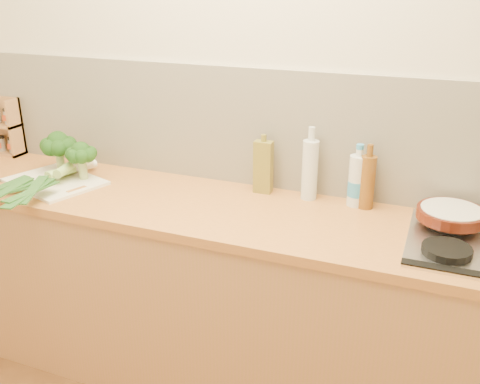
{
  "coord_description": "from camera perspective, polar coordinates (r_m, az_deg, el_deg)",
  "views": [
    {
      "loc": [
        0.81,
        -0.71,
        1.8
      ],
      "look_at": [
        0.09,
        1.1,
        1.02
      ],
      "focal_mm": 40.0,
      "sensor_mm": 36.0,
      "label": 1
    }
  ],
  "objects": [
    {
      "name": "glass_bottle",
      "position": [
        2.32,
        7.46,
        2.47
      ],
      "size": [
        0.07,
        0.07,
        0.32
      ],
      "color": "silver",
      "rests_on": "counter"
    },
    {
      "name": "leek_mid",
      "position": [
        2.6,
        -19.83,
        1.54
      ],
      "size": [
        0.19,
        0.67,
        0.04
      ],
      "rotation": [
        0.0,
        0.0,
        -0.19
      ],
      "color": "white",
      "rests_on": "chopping_board"
    },
    {
      "name": "counter",
      "position": [
        2.47,
        -1.14,
        -11.22
      ],
      "size": [
        3.2,
        0.62,
        0.9
      ],
      "color": "#A87046",
      "rests_on": "ground"
    },
    {
      "name": "water_bottle",
      "position": [
        2.3,
        12.38,
        1.03
      ],
      "size": [
        0.08,
        0.08,
        0.25
      ],
      "color": "silver",
      "rests_on": "counter"
    },
    {
      "name": "room_shell",
      "position": [
        2.42,
        1.4,
        6.8
      ],
      "size": [
        3.5,
        3.5,
        3.5
      ],
      "color": "beige",
      "rests_on": "ground"
    },
    {
      "name": "broccoli_right",
      "position": [
        2.61,
        -16.58,
        3.9
      ],
      "size": [
        0.15,
        0.15,
        0.18
      ],
      "color": "#96AA63",
      "rests_on": "chopping_board"
    },
    {
      "name": "leek_front",
      "position": [
        2.67,
        -19.99,
        1.61
      ],
      "size": [
        0.3,
        0.64,
        0.04
      ],
      "rotation": [
        0.0,
        0.0,
        -0.39
      ],
      "color": "white",
      "rests_on": "chopping_board"
    },
    {
      "name": "chopping_board",
      "position": [
        2.67,
        -19.13,
        1.07
      ],
      "size": [
        0.51,
        0.44,
        0.01
      ],
      "primitive_type": "cube",
      "rotation": [
        0.0,
        0.0,
        -0.33
      ],
      "color": "white",
      "rests_on": "counter"
    },
    {
      "name": "skillet",
      "position": [
        2.2,
        21.68,
        -2.21
      ],
      "size": [
        0.36,
        0.26,
        0.04
      ],
      "rotation": [
        0.0,
        0.0,
        -0.43
      ],
      "color": "#4B180C",
      "rests_on": "gas_hob"
    },
    {
      "name": "leek_back",
      "position": [
        2.54,
        -19.26,
        1.57
      ],
      "size": [
        0.17,
        0.61,
        0.04
      ],
      "rotation": [
        0.0,
        0.0,
        0.19
      ],
      "color": "white",
      "rests_on": "chopping_board"
    },
    {
      "name": "oil_tin",
      "position": [
        2.38,
        2.5,
        2.73
      ],
      "size": [
        0.08,
        0.05,
        0.27
      ],
      "color": "olive",
      "rests_on": "counter"
    },
    {
      "name": "spice_rack",
      "position": [
        3.21,
        -24.14,
        6.17
      ],
      "size": [
        0.26,
        0.1,
        0.31
      ],
      "color": "#B37C4C",
      "rests_on": "counter"
    },
    {
      "name": "amber_bottle",
      "position": [
        2.27,
        13.42,
        1.12
      ],
      "size": [
        0.06,
        0.06,
        0.28
      ],
      "color": "brown",
      "rests_on": "counter"
    },
    {
      "name": "broccoli_left",
      "position": [
        2.75,
        -18.81,
        4.77
      ],
      "size": [
        0.17,
        0.18,
        0.2
      ],
      "color": "#96AA63",
      "rests_on": "chopping_board"
    }
  ]
}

